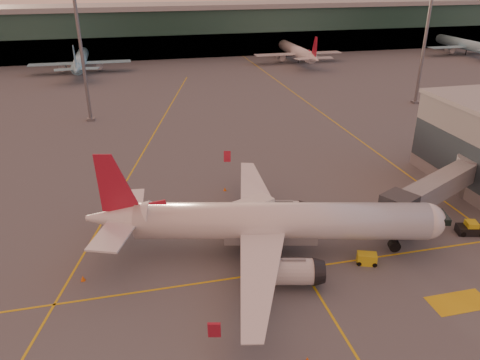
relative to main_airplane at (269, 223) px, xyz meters
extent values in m
plane|color=#4C4F54|center=(-2.23, -8.87, -3.95)|extent=(600.00, 600.00, 0.00)
cube|color=gold|center=(-2.23, -3.87, -3.94)|extent=(80.00, 0.25, 0.01)
cube|color=gold|center=(-12.23, 36.13, -3.94)|extent=(31.30, 115.98, 0.01)
cube|color=gold|center=(27.77, 61.13, -3.94)|extent=(0.25, 160.00, 0.01)
cube|color=gold|center=(2.77, -16.87, -3.94)|extent=(0.25, 30.00, 0.01)
cube|color=gold|center=(15.77, -12.87, -3.94)|extent=(6.00, 3.00, 0.01)
cube|color=#19382D|center=(-2.23, 133.13, 4.05)|extent=(400.00, 18.00, 16.00)
cube|color=gray|center=(-2.23, 133.13, 12.85)|extent=(400.00, 20.00, 1.60)
cube|color=black|center=(-2.23, 124.63, 0.05)|extent=(400.00, 1.00, 8.00)
cube|color=#2D3D47|center=(30.82, 9.13, 1.05)|extent=(0.30, 21.60, 6.00)
cylinder|color=slate|center=(-22.23, 57.13, 8.55)|extent=(0.70, 0.70, 25.00)
cube|color=slate|center=(-22.23, 57.13, -3.70)|extent=(1.60, 1.60, 0.50)
cylinder|color=slate|center=(52.77, 53.13, 8.55)|extent=(0.70, 0.70, 25.00)
cube|color=slate|center=(52.77, 53.13, -3.70)|extent=(1.60, 1.60, 0.50)
cylinder|color=silver|center=(1.35, -0.33, 0.22)|extent=(32.54, 11.78, 4.17)
sphere|color=silver|center=(17.12, -4.19, 0.22)|extent=(4.09, 4.09, 4.09)
cube|color=black|center=(18.28, -4.47, 0.74)|extent=(2.47, 3.08, 0.73)
cone|color=silver|center=(-16.36, 4.00, 0.53)|extent=(7.87, 5.54, 3.96)
cube|color=silver|center=(-16.82, 0.45, 0.64)|extent=(5.62, 7.50, 0.21)
cylinder|color=silver|center=(0.61, -6.67, -2.07)|extent=(4.88, 3.67, 2.71)
cylinder|color=black|center=(-1.61, -2.40, -3.01)|extent=(2.17, 1.86, 1.88)
cylinder|color=black|center=(-1.61, -2.40, -2.44)|extent=(0.38, 0.38, 1.15)
cube|color=silver|center=(-15.12, 7.37, 0.64)|extent=(4.03, 7.04, 0.21)
cylinder|color=silver|center=(3.62, 5.64, -2.07)|extent=(4.88, 3.67, 2.71)
cylinder|color=black|center=(-0.32, 2.87, -3.01)|extent=(2.17, 1.86, 1.88)
cylinder|color=black|center=(-0.32, 2.87, -2.44)|extent=(0.38, 0.38, 1.15)
cube|color=slate|center=(0.19, -0.05, -1.13)|extent=(10.80, 5.69, 1.67)
cylinder|color=black|center=(14.04, -3.44, -3.01)|extent=(1.47, 1.12, 1.31)
cube|color=slate|center=(23.38, 2.80, 0.52)|extent=(17.96, 10.97, 2.70)
cube|color=#2D3035|center=(15.50, -0.93, 0.52)|extent=(4.58, 4.58, 3.00)
cube|color=#2D3035|center=(17.00, -0.03, -2.75)|extent=(1.60, 2.40, 2.40)
cylinder|color=black|center=(17.00, -1.13, -3.55)|extent=(0.80, 0.40, 0.80)
cylinder|color=black|center=(17.00, 1.07, -3.55)|extent=(0.80, 0.40, 0.80)
cylinder|color=slate|center=(23.38, 2.80, -2.36)|extent=(0.50, 0.50, 3.17)
cylinder|color=slate|center=(31.77, 7.13, 0.52)|extent=(4.40, 4.40, 3.00)
cylinder|color=slate|center=(31.77, 7.13, -2.36)|extent=(2.40, 2.40, 3.17)
cube|color=#BC471A|center=(-0.54, 4.97, -3.23)|extent=(3.71, 3.32, 1.43)
cube|color=silver|center=(-0.80, 4.86, -0.99)|extent=(6.02, 4.39, 2.67)
cylinder|color=black|center=(-1.65, 3.24, -3.52)|extent=(0.92, 0.65, 0.86)
cylinder|color=black|center=(1.50, 4.61, -3.52)|extent=(0.92, 0.65, 0.86)
cube|color=gold|center=(9.98, -4.70, -3.32)|extent=(2.43, 1.95, 1.27)
cylinder|color=black|center=(9.00, -4.88, -3.69)|extent=(0.59, 0.44, 0.53)
cylinder|color=black|center=(10.57, -5.50, -3.69)|extent=(0.59, 0.44, 0.53)
cube|color=black|center=(25.43, -1.87, -3.43)|extent=(3.54, 2.47, 1.04)
cube|color=gold|center=(25.43, -1.87, -2.72)|extent=(1.67, 1.80, 0.85)
cylinder|color=black|center=(24.14, -2.30, -3.62)|extent=(0.71, 0.45, 0.66)
cone|color=#E4610C|center=(19.82, -1.69, -3.66)|extent=(0.46, 0.46, 0.58)
cube|color=#E4610C|center=(19.82, -1.69, -3.93)|extent=(0.40, 0.40, 0.03)
cone|color=#E4610C|center=(-20.43, -0.53, -3.64)|extent=(0.48, 0.48, 0.61)
cube|color=#E4610C|center=(-20.43, -0.53, -3.93)|extent=(0.42, 0.42, 0.03)
cone|color=#E4610C|center=(-1.57, -16.59, -3.63)|extent=(0.50, 0.50, 0.63)
cone|color=#E4610C|center=(-1.50, 17.02, -3.68)|extent=(0.43, 0.43, 0.55)
cube|color=#E4610C|center=(-1.50, 17.02, -3.93)|extent=(0.37, 0.37, 0.03)
camera|label=1|loc=(-13.83, -43.46, 26.27)|focal=35.00mm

